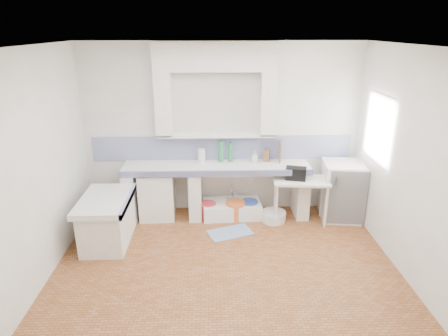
{
  "coord_description": "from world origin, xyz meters",
  "views": [
    {
      "loc": [
        -0.16,
        -4.2,
        2.99
      ],
      "look_at": [
        0.0,
        1.0,
        1.1
      ],
      "focal_mm": 31.16,
      "sensor_mm": 36.0,
      "label": 1
    }
  ],
  "objects_px": {
    "stove": "(157,194)",
    "sink": "(232,210)",
    "side_table": "(300,200)",
    "fridge": "(342,191)"
  },
  "relations": [
    {
      "from": "stove",
      "to": "sink",
      "type": "relative_size",
      "value": 0.84
    },
    {
      "from": "stove",
      "to": "side_table",
      "type": "bearing_deg",
      "value": -7.67
    },
    {
      "from": "side_table",
      "to": "fridge",
      "type": "distance_m",
      "value": 0.72
    },
    {
      "from": "stove",
      "to": "sink",
      "type": "distance_m",
      "value": 1.26
    },
    {
      "from": "stove",
      "to": "sink",
      "type": "bearing_deg",
      "value": -3.25
    },
    {
      "from": "stove",
      "to": "fridge",
      "type": "relative_size",
      "value": 0.83
    },
    {
      "from": "side_table",
      "to": "fridge",
      "type": "bearing_deg",
      "value": 14.25
    },
    {
      "from": "side_table",
      "to": "fridge",
      "type": "xyz_separation_m",
      "value": [
        0.7,
        0.11,
        0.11
      ]
    },
    {
      "from": "side_table",
      "to": "fridge",
      "type": "height_order",
      "value": "fridge"
    },
    {
      "from": "fridge",
      "to": "stove",
      "type": "bearing_deg",
      "value": -176.07
    }
  ]
}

